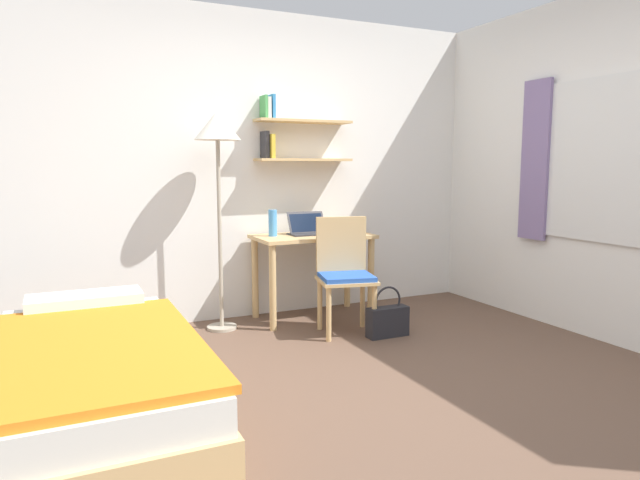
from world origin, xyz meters
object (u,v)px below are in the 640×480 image
Objects in this scene: bed at (96,383)px; book_stack at (347,228)px; desk at (313,251)px; standing_lamp at (218,140)px; handbag at (388,320)px; desk_chair at (345,270)px; water_bottle at (273,223)px; laptop at (308,229)px.

bed is 8.04× the size of book_stack.
book_stack is (0.33, -0.01, 0.19)m from desk.
book_stack is at bearing -0.55° from standing_lamp.
handbag is (-0.03, -0.73, -0.64)m from book_stack.
desk_chair reaches higher than book_stack.
standing_lamp is (1.03, 1.45, 1.26)m from bed.
water_bottle reaches higher than book_stack.
desk is 2.52× the size of handbag.
standing_lamp reaches higher than desk.
water_bottle is 0.56× the size of handbag.
water_bottle reaches higher than handbag.
bed is at bearing -146.52° from book_stack.
standing_lamp reaches higher than desk_chair.
bed is at bearing -135.02° from water_bottle.
desk_chair is 0.61m from book_stack.
book_stack is (0.27, 0.48, 0.27)m from desk_chair.
standing_lamp is at bearing 150.45° from desk_chair.
desk_chair is (0.05, -0.49, -0.09)m from desk.
bed is at bearing -161.85° from handbag.
desk is at bearing 111.48° from handbag.
desk_chair is at bearing -53.98° from water_bottle.
handbag is at bearing -92.61° from book_stack.
handbag is (0.29, -0.74, -0.45)m from desk.
desk is 0.50m from desk_chair.
standing_lamp is at bearing 145.90° from handbag.
water_bottle is (0.47, 0.05, -0.67)m from standing_lamp.
standing_lamp is 1.35m from book_stack.
desk_chair is at bearing -81.96° from laptop.
standing_lamp is 0.82m from water_bottle.
book_stack reaches higher than bed.
desk is 0.38m from book_stack.
desk_chair is 4.08× the size of water_bottle.
desk_chair is 1.41m from standing_lamp.
handbag is at bearing -46.96° from desk_chair.
desk is at bearing 38.07° from bed.
book_stack reaches higher than handbag.
book_stack is at bearing 87.39° from handbag.
bed reaches higher than handbag.
standing_lamp is at bearing 54.41° from bed.
standing_lamp is at bearing 179.86° from desk.
handbag is (2.14, 0.70, -0.11)m from bed.
laptop is (-0.02, 0.05, 0.19)m from desk.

